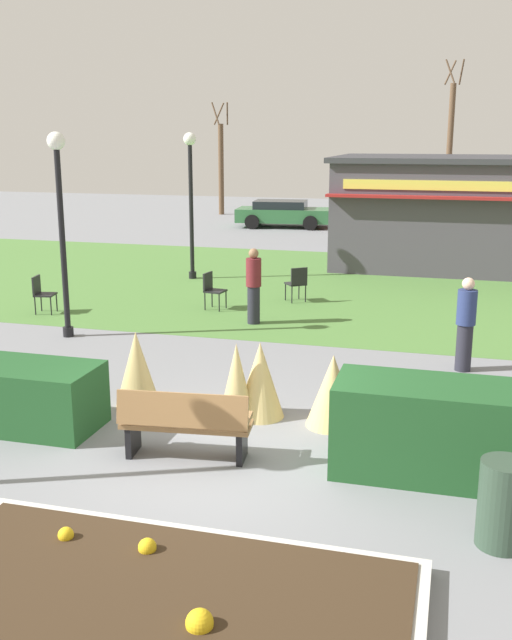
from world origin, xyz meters
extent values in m
plane|color=slate|center=(0.00, 0.00, 0.00)|extent=(80.00, 80.00, 0.00)
cube|color=#4C7A38|center=(0.00, 11.60, 0.00)|extent=(36.00, 12.00, 0.01)
cube|color=beige|center=(0.42, -3.15, 0.07)|extent=(4.74, 2.57, 0.14)
cube|color=#382819|center=(0.42, -3.15, 0.14)|extent=(4.50, 2.33, 0.04)
sphere|color=gold|center=(0.09, -2.45, 0.19)|extent=(0.18, 0.18, 0.18)
sphere|color=gold|center=(-0.79, -2.46, 0.19)|extent=(0.16, 0.16, 0.16)
sphere|color=gold|center=(0.97, -3.41, 0.19)|extent=(0.24, 0.24, 0.24)
cube|color=olive|center=(-0.42, 0.02, 0.45)|extent=(1.74, 0.67, 0.06)
cube|color=olive|center=(-0.39, -0.20, 0.73)|extent=(1.70, 0.32, 0.44)
cube|color=black|center=(-1.14, -0.07, 0.23)|extent=(0.13, 0.45, 0.45)
cube|color=black|center=(0.31, 0.10, 0.23)|extent=(0.13, 0.45, 0.45)
cube|color=olive|center=(-1.22, -0.08, 0.57)|extent=(0.11, 0.44, 0.06)
cube|color=olive|center=(0.39, 0.11, 0.57)|extent=(0.11, 0.44, 0.06)
cube|color=#1E4C23|center=(-3.00, 0.37, 0.46)|extent=(2.10, 1.10, 0.93)
cube|color=#1E4C23|center=(2.62, 0.34, 0.58)|extent=(2.27, 1.10, 1.17)
cone|color=tan|center=(0.14, 1.64, 0.58)|extent=(0.72, 0.72, 1.15)
cone|color=tan|center=(-1.82, 1.59, 0.59)|extent=(0.69, 0.69, 1.19)
cone|color=tan|center=(-0.15, 1.40, 0.59)|extent=(0.55, 0.55, 1.18)
cone|color=tan|center=(1.24, 1.58, 0.53)|extent=(0.77, 0.77, 1.06)
cylinder|color=black|center=(-4.90, 4.95, 0.10)|extent=(0.22, 0.22, 0.20)
cylinder|color=black|center=(-4.90, 4.95, 1.91)|extent=(0.12, 0.12, 3.82)
sphere|color=white|center=(-4.90, 4.95, 3.98)|extent=(0.36, 0.36, 0.36)
cylinder|color=black|center=(-4.59, 11.66, 0.10)|extent=(0.22, 0.22, 0.20)
cylinder|color=black|center=(-4.59, 11.66, 1.91)|extent=(0.12, 0.12, 3.82)
sphere|color=white|center=(-4.59, 11.66, 3.98)|extent=(0.36, 0.36, 0.36)
cylinder|color=#2D4233|center=(3.45, -1.16, 0.46)|extent=(0.52, 0.52, 0.92)
cube|color=#47424C|center=(3.31, 16.02, 1.64)|extent=(8.47, 4.93, 3.28)
cube|color=#333338|center=(3.31, 16.02, 3.36)|extent=(8.77, 5.23, 0.16)
cube|color=maroon|center=(3.31, 13.37, 2.36)|extent=(8.57, 0.36, 0.08)
cube|color=#D8CC4C|center=(3.31, 13.53, 2.69)|extent=(7.62, 0.04, 0.28)
cube|color=black|center=(-6.43, 6.65, 0.45)|extent=(0.51, 0.51, 0.04)
cube|color=black|center=(-6.63, 6.62, 0.67)|extent=(0.12, 0.44, 0.44)
cylinder|color=black|center=(-6.21, 6.50, 0.23)|extent=(0.03, 0.03, 0.45)
cylinder|color=black|center=(-6.27, 6.87, 0.23)|extent=(0.03, 0.03, 0.45)
cylinder|color=black|center=(-6.58, 6.43, 0.23)|extent=(0.03, 0.03, 0.45)
cylinder|color=black|center=(-6.65, 6.81, 0.23)|extent=(0.03, 0.03, 0.45)
cube|color=black|center=(-1.03, 9.47, 0.45)|extent=(0.62, 0.62, 0.04)
cube|color=black|center=(-0.90, 9.32, 0.67)|extent=(0.37, 0.30, 0.44)
cylinder|color=black|center=(-0.99, 9.74, 0.23)|extent=(0.03, 0.03, 0.45)
cylinder|color=black|center=(-1.29, 9.51, 0.23)|extent=(0.03, 0.03, 0.45)
cylinder|color=black|center=(-0.76, 9.44, 0.23)|extent=(0.03, 0.03, 0.45)
cylinder|color=black|center=(-1.06, 9.21, 0.23)|extent=(0.03, 0.03, 0.45)
cube|color=black|center=(-2.70, 8.09, 0.45)|extent=(0.50, 0.50, 0.04)
cube|color=black|center=(-2.89, 8.12, 0.67)|extent=(0.10, 0.44, 0.44)
cylinder|color=black|center=(-2.53, 7.88, 0.23)|extent=(0.03, 0.03, 0.45)
cylinder|color=black|center=(-2.48, 8.25, 0.23)|extent=(0.03, 0.03, 0.45)
cylinder|color=black|center=(-2.91, 7.93, 0.23)|extent=(0.03, 0.03, 0.45)
cylinder|color=black|center=(-2.86, 8.31, 0.23)|extent=(0.03, 0.03, 0.45)
cylinder|color=#23232D|center=(-1.44, 7.01, 0.42)|extent=(0.28, 0.28, 0.85)
cylinder|color=maroon|center=(-1.44, 7.01, 1.16)|extent=(0.34, 0.34, 0.62)
sphere|color=#8C6647|center=(-1.44, 7.01, 1.58)|extent=(0.22, 0.22, 0.22)
cylinder|color=#23232D|center=(3.07, 4.74, 0.42)|extent=(0.28, 0.28, 0.85)
cylinder|color=navy|center=(3.07, 4.74, 1.16)|extent=(0.34, 0.34, 0.62)
sphere|color=beige|center=(3.07, 4.74, 1.58)|extent=(0.22, 0.22, 0.22)
cube|color=#2D6638|center=(-4.82, 24.38, 0.55)|extent=(4.36, 2.21, 0.60)
cube|color=black|center=(-4.97, 24.36, 0.98)|extent=(2.46, 1.80, 0.44)
cylinder|color=black|center=(-3.62, 25.42, 0.32)|extent=(0.66, 0.28, 0.64)
cylinder|color=black|center=(-3.44, 23.59, 0.32)|extent=(0.66, 0.28, 0.64)
cylinder|color=black|center=(-6.21, 25.16, 0.32)|extent=(0.66, 0.28, 0.64)
cylinder|color=black|center=(-6.03, 23.33, 0.32)|extent=(0.66, 0.28, 0.64)
cube|color=maroon|center=(0.21, 24.38, 0.55)|extent=(4.29, 2.03, 0.60)
cube|color=black|center=(0.06, 24.38, 0.98)|extent=(2.39, 1.71, 0.44)
cylinder|color=black|center=(1.56, 25.22, 0.32)|extent=(0.65, 0.25, 0.64)
cylinder|color=black|center=(1.46, 23.39, 0.32)|extent=(0.65, 0.25, 0.64)
cylinder|color=black|center=(-1.04, 25.37, 0.32)|extent=(0.65, 0.25, 0.64)
cylinder|color=black|center=(-1.14, 23.53, 0.32)|extent=(0.65, 0.25, 0.64)
cylinder|color=brown|center=(-9.26, 28.94, 2.32)|extent=(0.28, 0.28, 4.64)
cylinder|color=brown|center=(-8.93, 29.04, 5.14)|extent=(0.25, 0.58, 1.12)
cylinder|color=brown|center=(-9.44, 29.24, 5.14)|extent=(0.54, 0.36, 1.12)
cylinder|color=brown|center=(-9.43, 28.63, 5.14)|extent=(0.54, 0.35, 1.12)
cylinder|color=brown|center=(2.22, 28.97, 3.22)|extent=(0.28, 0.28, 6.44)
cylinder|color=brown|center=(2.56, 29.08, 6.94)|extent=(0.25, 0.58, 1.12)
cylinder|color=brown|center=(2.05, 29.28, 6.94)|extent=(0.54, 0.36, 1.12)
cylinder|color=brown|center=(2.05, 28.67, 6.94)|extent=(0.54, 0.35, 1.12)
camera|label=1|loc=(2.81, -8.38, 4.11)|focal=41.40mm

